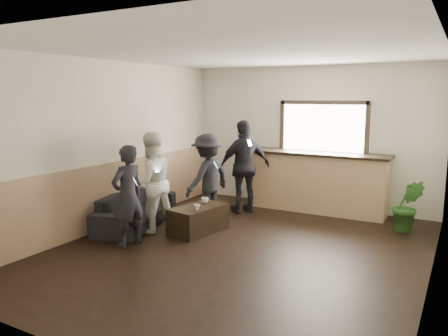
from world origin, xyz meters
The scene contains 12 objects.
ground centered at (0.00, 0.00, 0.00)m, with size 5.00×6.00×0.01m, color black.
room_shell centered at (-0.74, 0.00, 1.47)m, with size 5.01×6.01×2.80m.
bar_counter centered at (0.30, 2.70, 0.64)m, with size 2.70×0.68×2.13m.
sofa centered at (-2.15, 0.25, 0.29)m, with size 1.96×0.77×0.57m, color black.
coffee_table centered at (-0.99, 0.43, 0.21)m, with size 0.53×0.96×0.43m, color black.
cup_a centered at (-1.01, 0.67, 0.48)m, with size 0.12×0.12×0.10m, color silver.
cup_b centered at (-0.89, 0.22, 0.47)m, with size 0.09×0.09×0.09m, color silver.
potted_plant centered at (2.01, 2.10, 0.44)m, with size 0.48×0.39×0.88m, color #2D6623.
person_a centered at (-1.54, -0.64, 0.76)m, with size 0.49×0.60×1.51m.
person_b centered at (-1.69, 0.09, 0.82)m, with size 0.90×0.98×1.64m.
person_c centered at (-1.23, 1.13, 0.78)m, with size 0.75×1.09×1.56m.
person_d centered at (-0.89, 1.92, 0.88)m, with size 0.98×1.08×1.77m.
Camera 1 is at (2.76, -5.42, 2.20)m, focal length 35.00 mm.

